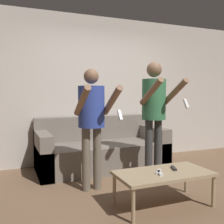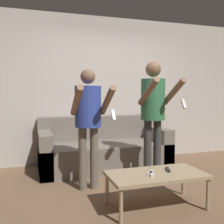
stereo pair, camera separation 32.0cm
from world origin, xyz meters
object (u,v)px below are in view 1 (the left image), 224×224
at_px(person_standing_right, 154,107).
at_px(remote_mid, 158,172).
at_px(coffee_table, 163,175).
at_px(remote_near, 160,173).
at_px(couch, 101,151).
at_px(remote_far, 174,168).
at_px(person_standing_left, 92,115).

xyz_separation_m(person_standing_right, remote_mid, (-0.41, -0.77, -0.68)).
relative_size(coffee_table, remote_mid, 8.02).
bearing_deg(coffee_table, remote_near, -146.06).
xyz_separation_m(couch, remote_near, (0.05, -1.77, 0.12)).
distance_m(couch, remote_far, 1.70).
relative_size(remote_near, remote_mid, 1.13).
xyz_separation_m(coffee_table, remote_mid, (-0.07, -0.00, 0.05)).
relative_size(person_standing_right, remote_far, 11.27).
distance_m(coffee_table, remote_far, 0.19).
distance_m(couch, remote_near, 1.78).
bearing_deg(remote_mid, couch, 92.09).
bearing_deg(person_standing_left, remote_near, -57.89).
bearing_deg(couch, remote_near, -88.45).
height_order(coffee_table, remote_far, remote_far).
height_order(person_standing_right, remote_far, person_standing_right).
bearing_deg(remote_near, coffee_table, 33.94).
bearing_deg(couch, person_standing_left, -116.37).
xyz_separation_m(person_standing_left, remote_near, (0.52, -0.82, -0.60)).
distance_m(remote_near, remote_mid, 0.06).
height_order(person_standing_right, remote_near, person_standing_right).
xyz_separation_m(couch, coffee_table, (0.13, -1.71, 0.07)).
relative_size(remote_near, remote_far, 1.00).
bearing_deg(coffee_table, person_standing_left, 128.08).
height_order(couch, person_standing_right, person_standing_right).
relative_size(person_standing_left, remote_far, 10.43).
distance_m(person_standing_right, remote_far, 1.01).
bearing_deg(coffee_table, remote_far, 15.89).
height_order(couch, remote_mid, couch).
xyz_separation_m(couch, remote_far, (0.30, -1.67, 0.12)).
relative_size(remote_mid, remote_far, 0.88).
height_order(person_standing_right, remote_mid, person_standing_right).
bearing_deg(person_standing_right, remote_mid, -117.82).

